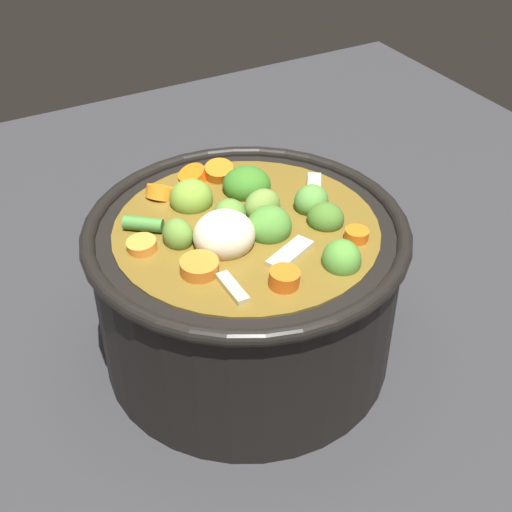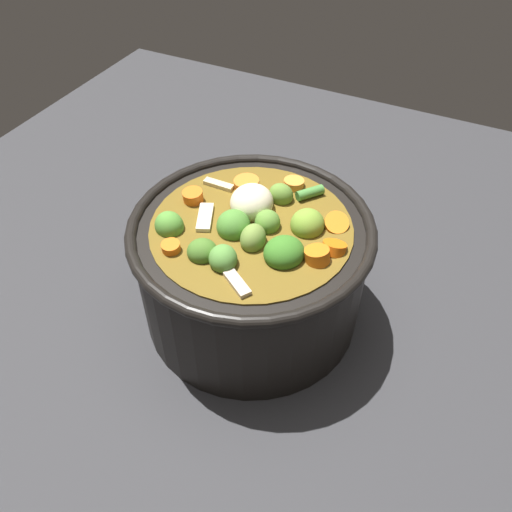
# 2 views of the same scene
# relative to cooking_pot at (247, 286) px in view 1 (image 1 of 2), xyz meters

# --- Properties ---
(ground_plane) EXTENTS (1.10, 1.10, 0.00)m
(ground_plane) POSITION_rel_cooking_pot_xyz_m (0.00, 0.00, -0.07)
(ground_plane) COLOR #2D2D30
(cooking_pot) EXTENTS (0.25, 0.25, 0.16)m
(cooking_pot) POSITION_rel_cooking_pot_xyz_m (0.00, 0.00, 0.00)
(cooking_pot) COLOR black
(cooking_pot) RESTS_ON ground_plane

